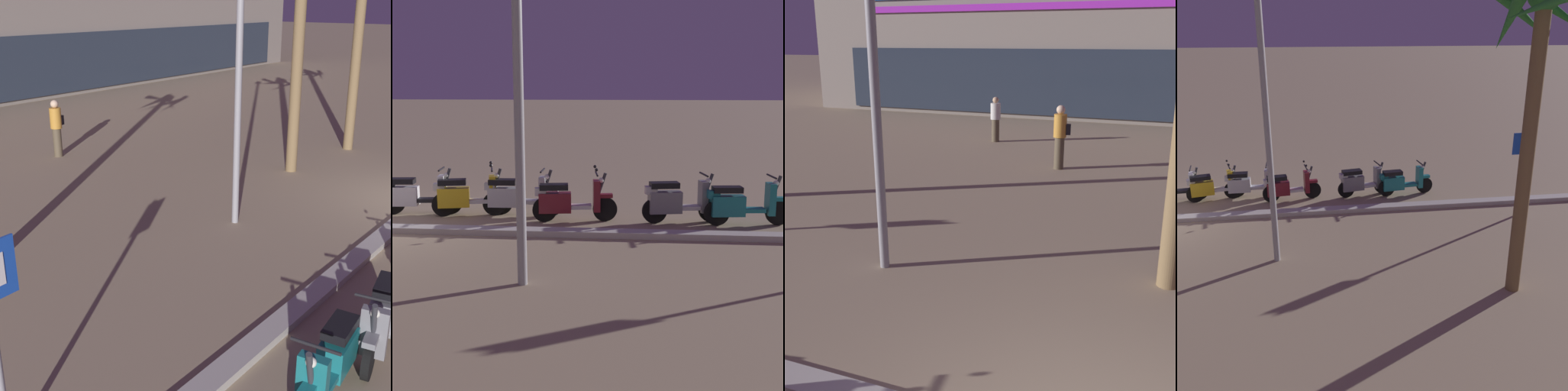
{
  "view_description": "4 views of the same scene",
  "coord_description": "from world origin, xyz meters",
  "views": [
    {
      "loc": [
        -12.89,
        -3.25,
        4.47
      ],
      "look_at": [
        -5.26,
        2.85,
        1.01
      ],
      "focal_mm": 50.57,
      "sensor_mm": 36.0,
      "label": 1
    },
    {
      "loc": [
        -5.51,
        10.89,
        2.87
      ],
      "look_at": [
        -4.82,
        3.07,
        1.37
      ],
      "focal_mm": 53.44,
      "sensor_mm": 36.0,
      "label": 2
    },
    {
      "loc": [
        0.24,
        -3.34,
        3.34
      ],
      "look_at": [
        -2.59,
        3.73,
        1.05
      ],
      "focal_mm": 47.44,
      "sensor_mm": 36.0,
      "label": 3
    },
    {
      "loc": [
        -4.56,
        13.05,
        5.22
      ],
      "look_at": [
        -6.21,
        2.1,
        1.19
      ],
      "focal_mm": 43.79,
      "sensor_mm": 36.0,
      "label": 4
    }
  ],
  "objects": [
    {
      "name": "street_lamp",
      "position": [
        -3.84,
        2.9,
        4.12
      ],
      "size": [
        0.36,
        0.36,
        6.77
      ],
      "color": "#939399",
      "rests_on": "ground"
    },
    {
      "name": "scooter_grey_far_back",
      "position": [
        -6.31,
        -1.2,
        0.46
      ],
      "size": [
        1.73,
        0.65,
        1.04
      ],
      "color": "black",
      "rests_on": "ground"
    },
    {
      "name": "pedestrian_by_palm_tree",
      "position": [
        -2.85,
        10.11,
        0.91
      ],
      "size": [
        0.46,
        0.34,
        1.71
      ],
      "color": "brown",
      "rests_on": "ground"
    },
    {
      "name": "scooter_teal_mid_rear",
      "position": [
        -7.63,
        -1.08,
        0.44
      ],
      "size": [
        1.8,
        0.58,
        1.04
      ],
      "color": "black",
      "rests_on": "ground"
    }
  ]
}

